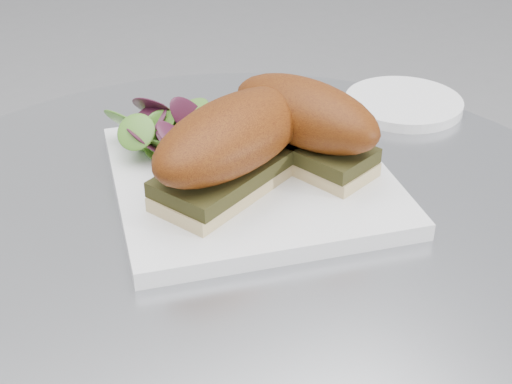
# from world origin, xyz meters

# --- Properties ---
(plate) EXTENTS (0.30, 0.30, 0.02)m
(plate) POSITION_xyz_m (0.05, 0.06, 0.74)
(plate) COLOR white
(plate) RESTS_ON table
(sandwich_left) EXTENTS (0.20, 0.15, 0.08)m
(sandwich_left) POSITION_xyz_m (0.02, 0.05, 0.79)
(sandwich_left) COLOR tan
(sandwich_left) RESTS_ON plate
(sandwich_right) EXTENTS (0.12, 0.17, 0.08)m
(sandwich_right) POSITION_xyz_m (0.10, 0.05, 0.79)
(sandwich_right) COLOR tan
(sandwich_right) RESTS_ON plate
(salad) EXTENTS (0.12, 0.12, 0.05)m
(salad) POSITION_xyz_m (-0.01, 0.13, 0.77)
(salad) COLOR #477D29
(salad) RESTS_ON plate
(saucer) EXTENTS (0.13, 0.13, 0.01)m
(saucer) POSITION_xyz_m (0.28, 0.13, 0.74)
(saucer) COLOR white
(saucer) RESTS_ON table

